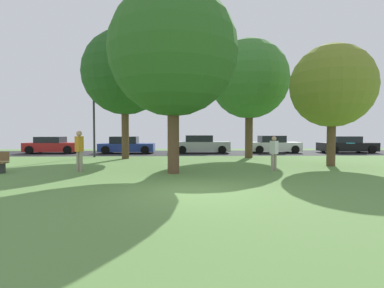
# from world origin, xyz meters

# --- Properties ---
(ground_plane) EXTENTS (44.00, 44.00, 0.00)m
(ground_plane) POSITION_xyz_m (0.00, 0.00, 0.00)
(ground_plane) COLOR #5B8442
(road_strip) EXTENTS (44.00, 6.40, 0.01)m
(road_strip) POSITION_xyz_m (0.00, 16.00, 0.00)
(road_strip) COLOR #28282B
(road_strip) RESTS_ON ground_plane
(birch_tree_lone) EXTENTS (4.22, 4.22, 6.21)m
(birch_tree_lone) POSITION_xyz_m (7.29, 6.40, 4.09)
(birch_tree_lone) COLOR brown
(birch_tree_lone) RESTS_ON ground_plane
(oak_tree_left) EXTENTS (5.42, 5.42, 8.28)m
(oak_tree_left) POSITION_xyz_m (-4.05, 10.93, 5.55)
(oak_tree_left) COLOR brown
(oak_tree_left) RESTS_ON ground_plane
(maple_tree_near) EXTENTS (5.28, 5.28, 7.93)m
(maple_tree_near) POSITION_xyz_m (4.15, 11.35, 5.26)
(maple_tree_near) COLOR brown
(maple_tree_near) RESTS_ON ground_plane
(oak_tree_right) EXTENTS (5.39, 5.39, 7.79)m
(oak_tree_right) POSITION_xyz_m (-0.75, 3.92, 5.08)
(oak_tree_right) COLOR brown
(oak_tree_right) RESTS_ON ground_plane
(person_thrower) EXTENTS (0.35, 0.39, 1.55)m
(person_thrower) POSITION_xyz_m (3.73, 4.54, 0.85)
(person_thrower) COLOR gray
(person_thrower) RESTS_ON ground_plane
(person_bystander) EXTENTS (0.33, 0.38, 1.80)m
(person_bystander) POSITION_xyz_m (-4.90, 4.61, 1.01)
(person_bystander) COLOR gray
(person_bystander) RESTS_ON ground_plane
(frisbee_disc) EXTENTS (0.37, 0.37, 0.03)m
(frisbee_disc) POSITION_xyz_m (5.47, 1.48, 1.36)
(frisbee_disc) COLOR #2DB2E0
(parked_car_red) EXTENTS (4.24, 2.11, 1.34)m
(parked_car_red) POSITION_xyz_m (-10.95, 16.29, 0.62)
(parked_car_red) COLOR #B21E1E
(parked_car_red) RESTS_ON ground_plane
(parked_car_blue) EXTENTS (4.40, 2.11, 1.37)m
(parked_car_blue) POSITION_xyz_m (-4.87, 15.96, 0.62)
(parked_car_blue) COLOR #233893
(parked_car_blue) RESTS_ON ground_plane
(parked_car_silver) EXTENTS (4.53, 2.04, 1.46)m
(parked_car_silver) POSITION_xyz_m (1.22, 15.95, 0.67)
(parked_car_silver) COLOR #B7B7BC
(parked_car_silver) RESTS_ON ground_plane
(parked_car_white) EXTENTS (4.18, 1.98, 1.43)m
(parked_car_white) POSITION_xyz_m (7.31, 16.06, 0.65)
(parked_car_white) COLOR white
(parked_car_white) RESTS_ON ground_plane
(parked_car_black) EXTENTS (4.45, 2.09, 1.38)m
(parked_car_black) POSITION_xyz_m (13.39, 15.81, 0.63)
(parked_car_black) COLOR black
(parked_car_black) RESTS_ON ground_plane
(street_lamp_post) EXTENTS (0.14, 0.14, 4.50)m
(street_lamp_post) POSITION_xyz_m (-6.41, 12.20, 2.25)
(street_lamp_post) COLOR #2D2D33
(street_lamp_post) RESTS_ON ground_plane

